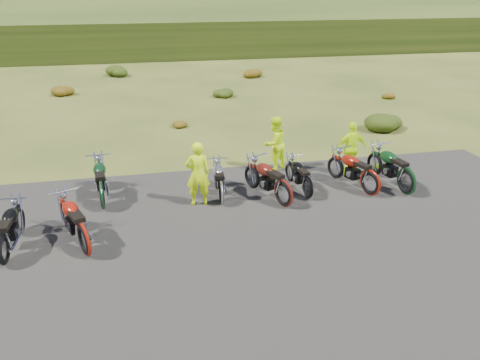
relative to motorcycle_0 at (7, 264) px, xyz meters
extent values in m
plane|color=#344316|center=(5.14, 0.78, 0.00)|extent=(300.00, 300.00, 0.00)
cube|color=black|center=(5.14, -1.22, 0.00)|extent=(20.00, 12.00, 0.04)
cube|color=#273913|center=(5.14, 110.78, 0.00)|extent=(300.00, 90.00, 9.17)
ellipsoid|color=brown|center=(-1.06, 17.38, 0.38)|extent=(1.30, 1.30, 0.77)
ellipsoid|color=black|center=(1.84, 22.68, 0.46)|extent=(1.56, 1.56, 0.92)
ellipsoid|color=brown|center=(4.74, 9.98, 0.23)|extent=(0.77, 0.77, 0.45)
ellipsoid|color=black|center=(7.64, 15.28, 0.31)|extent=(1.03, 1.03, 0.61)
ellipsoid|color=brown|center=(10.54, 20.58, 0.38)|extent=(1.30, 1.30, 0.77)
ellipsoid|color=black|center=(13.44, 7.88, 0.46)|extent=(1.56, 1.56, 0.92)
ellipsoid|color=brown|center=(16.34, 13.18, 0.23)|extent=(0.77, 0.77, 0.45)
imported|color=#C6EB0C|center=(4.67, 2.14, 0.94)|extent=(0.69, 0.45, 1.88)
imported|color=#C6EB0C|center=(7.50, 4.31, 0.92)|extent=(1.12, 1.06, 1.83)
imported|color=#C6EB0C|center=(9.84, 3.41, 0.89)|extent=(1.04, 0.44, 1.78)
camera|label=1|loc=(3.34, -9.92, 5.94)|focal=35.00mm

